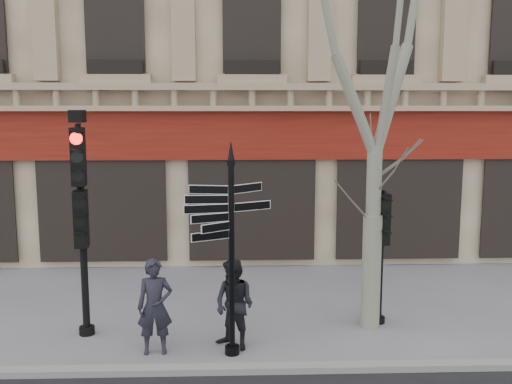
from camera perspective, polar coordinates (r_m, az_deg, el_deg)
ground at (r=11.12m, az=0.31°, el=-14.41°), size 80.00×80.00×0.00m
kerb at (r=9.82m, az=0.66°, el=-17.26°), size 80.00×0.25×0.12m
fingerpost at (r=9.73m, az=-2.48°, el=-2.10°), size 1.95×1.95×3.78m
traffic_signal_main at (r=11.06m, az=-17.11°, el=-0.35°), size 0.51×0.40×4.28m
traffic_signal_secondary at (r=11.58m, az=12.42°, el=-4.04°), size 0.47×0.36×2.66m
plane_tree at (r=11.22m, az=12.24°, el=17.61°), size 3.30×3.30×8.75m
pedestrian_a at (r=10.37m, az=-10.08°, el=-11.22°), size 0.66×0.47×1.71m
pedestrian_b at (r=10.42m, az=-2.18°, el=-11.19°), size 1.01×0.97×1.64m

